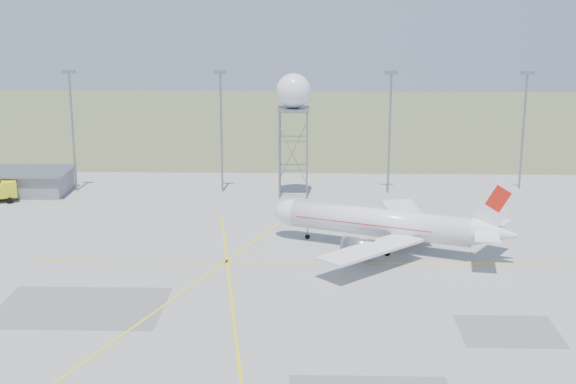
{
  "coord_description": "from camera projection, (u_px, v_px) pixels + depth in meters",
  "views": [
    {
      "loc": [
        4.67,
        -65.53,
        33.87
      ],
      "look_at": [
        1.83,
        40.0,
        6.67
      ],
      "focal_mm": 50.0,
      "sensor_mm": 36.0,
      "label": 1
    }
  ],
  "objects": [
    {
      "name": "mast_b",
      "position": [
        221.0,
        121.0,
        133.14
      ],
      "size": [
        2.2,
        0.5,
        20.5
      ],
      "color": "slate",
      "rests_on": "ground"
    },
    {
      "name": "airliner_main",
      "position": [
        384.0,
        224.0,
        105.71
      ],
      "size": [
        31.89,
        29.93,
        11.23
      ],
      "rotation": [
        0.0,
        0.0,
        2.77
      ],
      "color": "white",
      "rests_on": "ground"
    },
    {
      "name": "mast_c",
      "position": [
        390.0,
        122.0,
        132.41
      ],
      "size": [
        2.2,
        0.5,
        20.5
      ],
      "color": "slate",
      "rests_on": "ground"
    },
    {
      "name": "building_grey",
      "position": [
        14.0,
        182.0,
        134.64
      ],
      "size": [
        19.0,
        10.0,
        3.9
      ],
      "color": "gray",
      "rests_on": "ground"
    },
    {
      "name": "ground",
      "position": [
        256.0,
        374.0,
        72.01
      ],
      "size": [
        400.0,
        400.0,
        0.0
      ],
      "primitive_type": "plane",
      "color": "#9D9C97",
      "rests_on": "ground"
    },
    {
      "name": "mast_a",
      "position": [
        72.0,
        120.0,
        133.8
      ],
      "size": [
        2.2,
        0.5,
        20.5
      ],
      "color": "slate",
      "rests_on": "ground"
    },
    {
      "name": "mast_d",
      "position": [
        524.0,
        122.0,
        131.84
      ],
      "size": [
        2.2,
        0.5,
        20.5
      ],
      "color": "slate",
      "rests_on": "ground"
    },
    {
      "name": "grass_strip",
      "position": [
        291.0,
        121.0,
        207.52
      ],
      "size": [
        400.0,
        120.0,
        0.03
      ],
      "primitive_type": "cube",
      "color": "#546538",
      "rests_on": "ground"
    },
    {
      "name": "radar_tower",
      "position": [
        293.0,
        128.0,
        130.7
      ],
      "size": [
        5.6,
        5.6,
        20.27
      ],
      "color": "slate",
      "rests_on": "ground"
    }
  ]
}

